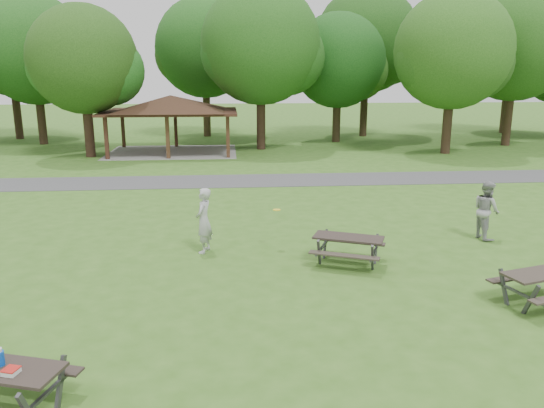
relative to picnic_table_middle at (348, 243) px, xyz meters
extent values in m
plane|color=#34611B|center=(-2.97, -2.09, -0.61)|extent=(160.00, 160.00, 0.00)
cube|color=#404042|center=(-2.97, 11.91, -0.60)|extent=(120.00, 3.20, 0.02)
cube|color=#351B13|center=(-10.67, 19.21, 0.69)|extent=(0.22, 0.22, 2.60)
cube|color=#322012|center=(-10.67, 24.61, 0.69)|extent=(0.22, 0.22, 2.60)
cube|color=#3C2516|center=(-6.97, 19.21, 0.69)|extent=(0.22, 0.22, 2.60)
cube|color=#362013|center=(-6.97, 24.61, 0.69)|extent=(0.22, 0.22, 2.60)
cube|color=#3B2215|center=(-3.27, 19.21, 0.69)|extent=(0.22, 0.22, 2.60)
cube|color=#331D12|center=(-3.27, 24.61, 0.69)|extent=(0.22, 0.22, 2.60)
cube|color=#351D15|center=(-6.97, 21.91, 2.07)|extent=(8.60, 6.60, 0.16)
pyramid|color=black|center=(-6.97, 21.91, 2.65)|extent=(7.01, 7.01, 1.00)
cube|color=gray|center=(-6.97, 21.91, -0.59)|extent=(8.40, 6.40, 0.03)
cylinder|color=black|center=(-16.97, 26.91, 1.32)|extent=(0.60, 0.60, 3.85)
sphere|color=#164614|center=(-16.97, 26.91, 6.17)|extent=(7.80, 7.80, 7.80)
sphere|color=#174E16|center=(-15.22, 27.21, 5.39)|extent=(5.07, 5.07, 5.07)
sphere|color=#1E4614|center=(-18.53, 26.71, 5.58)|extent=(4.68, 4.68, 4.68)
cylinder|color=black|center=(-11.97, 20.41, 1.14)|extent=(0.60, 0.60, 3.50)
sphere|color=#1C4212|center=(-11.97, 20.41, 5.37)|extent=(6.60, 6.60, 6.60)
sphere|color=#164F16|center=(-10.49, 20.71, 4.71)|extent=(4.29, 4.29, 4.29)
sphere|color=#194F16|center=(-13.29, 20.21, 4.87)|extent=(3.96, 3.96, 3.96)
cylinder|color=black|center=(-0.97, 22.91, 1.40)|extent=(0.60, 0.60, 4.02)
sphere|color=#1A4914|center=(-0.97, 22.91, 6.42)|extent=(8.00, 8.00, 8.00)
sphere|color=#174614|center=(0.83, 23.21, 5.62)|extent=(5.20, 5.20, 5.20)
sphere|color=#174C15|center=(-2.57, 22.71, 5.82)|extent=(4.80, 4.80, 4.80)
cylinder|color=black|center=(5.03, 26.41, 1.11)|extent=(0.60, 0.60, 3.43)
sphere|color=#123F12|center=(5.03, 26.41, 5.45)|extent=(7.00, 7.00, 7.00)
sphere|color=#1F4915|center=(6.60, 26.71, 4.75)|extent=(4.55, 4.55, 4.55)
sphere|color=#1D4714|center=(3.63, 26.21, 4.92)|extent=(4.20, 4.20, 4.20)
cylinder|color=black|center=(11.03, 19.91, 1.28)|extent=(0.60, 0.60, 3.78)
sphere|color=#214F16|center=(11.03, 19.91, 5.95)|extent=(7.40, 7.40, 7.40)
sphere|color=#1A3E11|center=(12.69, 20.21, 5.21)|extent=(4.81, 4.81, 4.81)
sphere|color=#1D4915|center=(9.55, 19.71, 5.39)|extent=(4.44, 4.44, 4.44)
cylinder|color=#322116|center=(17.03, 23.41, 1.49)|extent=(0.60, 0.60, 4.20)
sphere|color=#1B4714|center=(17.03, 23.41, 6.67)|extent=(8.20, 8.20, 8.20)
sphere|color=#1D4E16|center=(18.87, 23.71, 5.85)|extent=(5.33, 5.33, 5.33)
sphere|color=#164B15|center=(15.39, 23.21, 6.05)|extent=(4.92, 4.92, 4.92)
cylinder|color=black|center=(-19.97, 30.41, 1.58)|extent=(0.60, 0.60, 4.38)
sphere|color=#184914|center=(-19.97, 30.41, 6.77)|extent=(8.00, 8.00, 8.00)
sphere|color=#1E4B15|center=(-18.17, 30.71, 5.97)|extent=(5.20, 5.20, 5.20)
cylinder|color=#322416|center=(-4.97, 30.91, 1.46)|extent=(0.60, 0.60, 4.13)
sphere|color=#164614|center=(-4.97, 30.91, 6.52)|extent=(8.00, 8.00, 8.00)
sphere|color=#1E4C15|center=(-3.17, 31.21, 5.72)|extent=(5.20, 5.20, 5.20)
sphere|color=#1B4413|center=(-6.57, 30.71, 5.92)|extent=(4.80, 4.80, 4.80)
cylinder|color=black|center=(8.03, 29.91, 1.67)|extent=(0.60, 0.60, 4.55)
sphere|color=#173F12|center=(8.03, 29.91, 7.09)|extent=(8.40, 8.40, 8.40)
sphere|color=#164513|center=(9.92, 30.21, 6.25)|extent=(5.46, 5.46, 5.46)
sphere|color=#193F12|center=(6.35, 29.71, 6.46)|extent=(5.04, 5.04, 5.04)
cylinder|color=#302315|center=(21.03, 31.41, 1.53)|extent=(0.60, 0.60, 4.27)
sphere|color=#1B4313|center=(21.03, 31.41, 6.66)|extent=(8.00, 8.00, 8.00)
sphere|color=#194814|center=(22.83, 31.71, 5.86)|extent=(5.20, 5.20, 5.20)
sphere|color=#1D4513|center=(19.43, 31.21, 6.06)|extent=(4.80, 4.80, 4.80)
cube|color=black|center=(-6.88, -6.15, 0.17)|extent=(2.05, 1.28, 0.05)
cube|color=#2A221E|center=(-6.70, -5.55, -0.15)|extent=(1.91, 0.82, 0.04)
cube|color=#464649|center=(-6.06, -5.99, -0.22)|extent=(0.18, 0.40, 0.83)
cube|color=#3B3A3D|center=(-6.18, -6.37, -0.19)|extent=(0.52, 1.50, 0.05)
cube|color=white|center=(-6.64, -6.36, 0.23)|extent=(0.26, 0.26, 0.07)
cube|color=red|center=(-6.64, -6.36, 0.27)|extent=(0.28, 0.28, 0.02)
cube|color=black|center=(0.00, 0.00, 0.17)|extent=(2.05, 1.43, 0.05)
cube|color=#312A23|center=(-0.24, -0.58, -0.15)|extent=(1.86, 0.99, 0.04)
cube|color=#2C231F|center=(0.24, 0.58, -0.15)|extent=(1.86, 0.99, 0.04)
cube|color=#434245|center=(-0.83, -0.08, -0.22)|extent=(0.21, 0.39, 0.83)
cube|color=#3B3B3E|center=(-0.52, 0.65, -0.22)|extent=(0.21, 0.39, 0.83)
cube|color=#424245|center=(-0.68, 0.28, -0.19)|extent=(0.66, 1.45, 0.05)
cube|color=#404042|center=(0.52, -0.65, -0.22)|extent=(0.21, 0.39, 0.83)
cube|color=#474749|center=(0.83, 0.08, -0.22)|extent=(0.21, 0.39, 0.83)
cube|color=#39393C|center=(0.68, -0.28, -0.19)|extent=(0.66, 1.45, 0.05)
cube|color=#2E2621|center=(3.86, -3.01, 0.16)|extent=(2.03, 1.24, 0.05)
cube|color=#2F2722|center=(3.69, -2.41, -0.15)|extent=(1.90, 0.78, 0.04)
cube|color=#3C3C3E|center=(3.26, -3.59, -0.22)|extent=(0.17, 0.40, 0.82)
cube|color=#454548|center=(3.05, -2.83, -0.22)|extent=(0.17, 0.40, 0.82)
cube|color=#424345|center=(3.16, -3.21, -0.19)|extent=(0.48, 1.50, 0.05)
cylinder|color=yellow|center=(-1.87, 1.49, 0.61)|extent=(0.28, 0.28, 0.02)
imported|color=#ABABAE|center=(-4.05, 1.35, 0.37)|extent=(0.66, 0.82, 1.96)
imported|color=#98999B|center=(4.93, 1.96, 0.34)|extent=(0.83, 1.01, 1.89)
camera|label=1|loc=(-3.29, -13.82, 4.64)|focal=35.00mm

